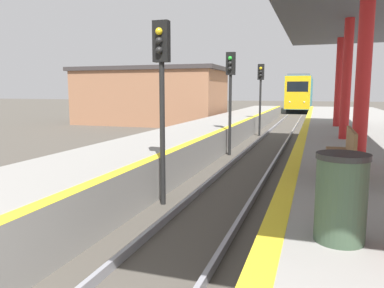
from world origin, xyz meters
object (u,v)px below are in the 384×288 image
signal_mid (230,84)px  bench (343,153)px  train (301,93)px  signal_near (162,78)px  trash_bin (341,197)px  signal_far (261,86)px

signal_mid → bench: (3.86, -7.67, -1.42)m
train → signal_near: (-1.26, -45.24, 0.61)m
signal_mid → bench: bearing=-63.3°
train → signal_mid: 38.12m
bench → signal_mid: bearing=116.7°
signal_near → bench: bearing=-7.7°
trash_bin → bench: bearing=86.0°
signal_mid → signal_far: (0.21, 7.15, 0.00)m
signal_far → train: bearing=88.0°
trash_bin → signal_near: bearing=134.5°
signal_mid → trash_bin: bearing=-71.5°
trash_bin → signal_far: bearing=100.8°
signal_mid → signal_far: same height
signal_near → trash_bin: (3.63, -3.69, -1.42)m
signal_mid → bench: 8.70m
signal_far → bench: (3.65, -14.82, -1.42)m
signal_mid → trash_bin: size_ratio=4.33×
train → signal_mid: train is taller
signal_near → signal_mid: bearing=90.1°
train → trash_bin: bearing=-87.2°
signal_far → bench: size_ratio=2.64×
signal_near → trash_bin: size_ratio=4.33×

